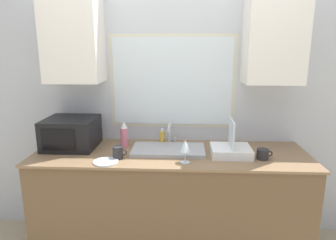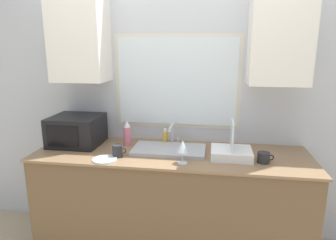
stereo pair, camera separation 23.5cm
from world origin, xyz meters
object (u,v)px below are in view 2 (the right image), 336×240
Objects in this scene: mug_near_sink at (118,151)px; microwave at (77,130)px; wine_glass at (183,147)px; soap_bottle at (165,137)px; faucet at (172,132)px; spray_bottle at (127,133)px; dish_rack at (231,152)px.

microwave is at bearing 150.80° from mug_near_sink.
mug_near_sink is at bearing 174.44° from wine_glass.
mug_near_sink is at bearing -130.15° from soap_bottle.
microwave is 1.02m from wine_glass.
soap_bottle is (-0.07, 0.03, -0.06)m from faucet.
microwave reaches higher than faucet.
faucet is at bearing 108.65° from wine_glass.
mug_near_sink is (-0.31, -0.37, -0.01)m from soap_bottle.
faucet is 0.52m from mug_near_sink.
spray_bottle is 1.97× the size of mug_near_sink.
spray_bottle reaches higher than faucet.
soap_bottle is (0.32, 0.08, -0.04)m from spray_bottle.
microwave reaches higher than soap_bottle.
microwave is 1.92× the size of spray_bottle.
wine_glass is at bearing -71.35° from faucet.
dish_rack is at bearing -24.24° from faucet.
dish_rack is at bearing -5.77° from microwave.
wine_glass is (0.52, -0.35, 0.02)m from spray_bottle.
spray_bottle is at bearing -173.10° from faucet.
dish_rack is (1.33, -0.13, -0.08)m from microwave.
mug_near_sink is (0.01, -0.30, -0.06)m from spray_bottle.
microwave is at bearing -171.32° from soap_bottle.
faucet is 0.09m from soap_bottle.
dish_rack is 1.41× the size of spray_bottle.
wine_glass is (0.13, -0.39, 0.01)m from faucet.
faucet is 0.41m from wine_glass.
faucet is at bearing 41.84° from mug_near_sink.
faucet is 0.62× the size of dish_rack.
mug_near_sink is at bearing -172.21° from dish_rack.
spray_bottle is (0.45, 0.04, -0.02)m from microwave.
dish_rack is at bearing 7.79° from mug_near_sink.
dish_rack reaches higher than mug_near_sink.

